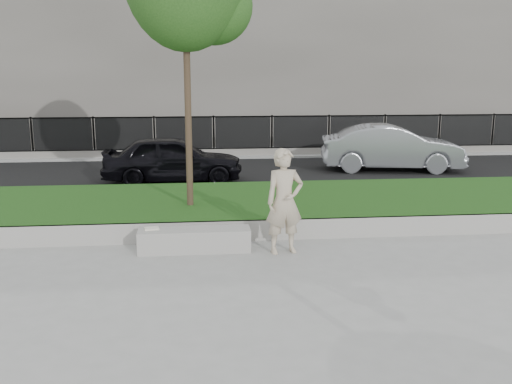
{
  "coord_description": "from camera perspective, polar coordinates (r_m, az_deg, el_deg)",
  "views": [
    {
      "loc": [
        -1.23,
        -9.41,
        3.13
      ],
      "look_at": [
        -0.13,
        1.2,
        0.92
      ],
      "focal_mm": 40.0,
      "sensor_mm": 36.0,
      "label": 1
    }
  ],
  "objects": [
    {
      "name": "car_dark",
      "position": [
        16.7,
        -8.33,
        3.3
      ],
      "size": [
        4.03,
        1.7,
        1.36
      ],
      "primitive_type": "imported",
      "rotation": [
        0.0,
        0.0,
        1.59
      ],
      "color": "black",
      "rests_on": "street"
    },
    {
      "name": "man",
      "position": [
        10.02,
        2.87,
        -0.95
      ],
      "size": [
        0.75,
        0.57,
        1.87
      ],
      "primitive_type": "imported",
      "rotation": [
        0.0,
        0.0,
        0.19
      ],
      "color": "#C3B296",
      "rests_on": "ground"
    },
    {
      "name": "car_silver",
      "position": [
        19.06,
        13.41,
        4.32
      ],
      "size": [
        4.7,
        2.28,
        1.49
      ],
      "primitive_type": "imported",
      "rotation": [
        0.0,
        0.0,
        1.41
      ],
      "color": "gray",
      "rests_on": "street"
    },
    {
      "name": "far_pavement",
      "position": [
        22.65,
        -2.77,
        3.91
      ],
      "size": [
        34.0,
        3.0,
        0.12
      ],
      "primitive_type": "cube",
      "color": "gray",
      "rests_on": "ground"
    },
    {
      "name": "book",
      "position": [
        10.37,
        -10.39,
        -3.61
      ],
      "size": [
        0.28,
        0.22,
        0.03
      ],
      "primitive_type": "cube",
      "rotation": [
        0.0,
        0.0,
        0.17
      ],
      "color": "white",
      "rests_on": "stone_bench"
    },
    {
      "name": "stone_bench",
      "position": [
        10.33,
        -6.17,
        -4.8
      ],
      "size": [
        2.0,
        0.5,
        0.41
      ],
      "primitive_type": "cube",
      "color": "gray",
      "rests_on": "ground"
    },
    {
      "name": "grass_bank",
      "position": [
        12.81,
        -0.27,
        -1.5
      ],
      "size": [
        34.0,
        4.0,
        0.4
      ],
      "primitive_type": "cube",
      "color": "black",
      "rests_on": "ground"
    },
    {
      "name": "iron_fence",
      "position": [
        21.6,
        -2.64,
        4.82
      ],
      "size": [
        32.0,
        0.3,
        1.5
      ],
      "color": "slate",
      "rests_on": "far_pavement"
    },
    {
      "name": "building_facade",
      "position": [
        29.5,
        -3.66,
        15.32
      ],
      "size": [
        34.0,
        10.0,
        10.0
      ],
      "primitive_type": "cube",
      "color": "#5D5851",
      "rests_on": "ground"
    },
    {
      "name": "grass_kerb",
      "position": [
        10.92,
        0.75,
        -3.84
      ],
      "size": [
        34.0,
        0.08,
        0.4
      ],
      "primitive_type": "cube",
      "color": "gray",
      "rests_on": "ground"
    },
    {
      "name": "ground",
      "position": [
        9.99,
        1.44,
        -6.53
      ],
      "size": [
        90.0,
        90.0,
        0.0
      ],
      "primitive_type": "plane",
      "color": "gray",
      "rests_on": "ground"
    },
    {
      "name": "street",
      "position": [
        18.22,
        -1.98,
        1.88
      ],
      "size": [
        34.0,
        7.0,
        0.04
      ],
      "primitive_type": "cube",
      "color": "black",
      "rests_on": "ground"
    }
  ]
}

